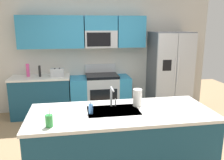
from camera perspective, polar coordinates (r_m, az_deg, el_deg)
name	(u,v)px	position (r m, az deg, el deg)	size (l,w,h in m)	color
ground_plane	(120,151)	(3.95, 1.94, -17.03)	(9.00, 9.00, 0.00)	#997A56
kitchen_wall_unit	(97,48)	(5.47, -3.79, 7.82)	(5.20, 0.43, 2.60)	beige
back_counter	(41,96)	(5.42, -16.97, -3.84)	(1.28, 0.63, 0.90)	navy
range_oven	(100,94)	(5.40, -2.87, -3.39)	(1.36, 0.61, 1.10)	#B7BABF
refrigerator	(169,72)	(5.64, 13.93, 1.99)	(0.90, 0.76, 1.85)	#4C4F54
island_counter	(121,142)	(3.25, 2.25, -15.07)	(2.39, 0.99, 0.90)	navy
toaster	(57,72)	(5.20, -13.30, 1.82)	(0.28, 0.16, 0.18)	#B7BABF
pepper_mill	(40,71)	(5.28, -17.36, 2.09)	(0.05, 0.05, 0.24)	black
bottle_pink	(28,70)	(5.37, -19.98, 2.27)	(0.07, 0.07, 0.28)	#EA4C93
sink_faucet	(112,95)	(3.17, -0.02, -3.72)	(0.09, 0.21, 0.28)	#B7BABF
drink_cup_green	(49,121)	(2.68, -15.21, -9.65)	(0.08, 0.08, 0.26)	green
soap_dispenser	(91,109)	(2.97, -5.26, -7.00)	(0.06, 0.06, 0.17)	#4C8CD8
paper_towel_roll	(137,98)	(3.24, 6.28, -4.31)	(0.12, 0.12, 0.24)	white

